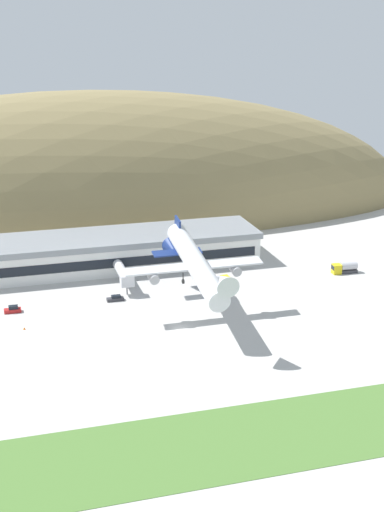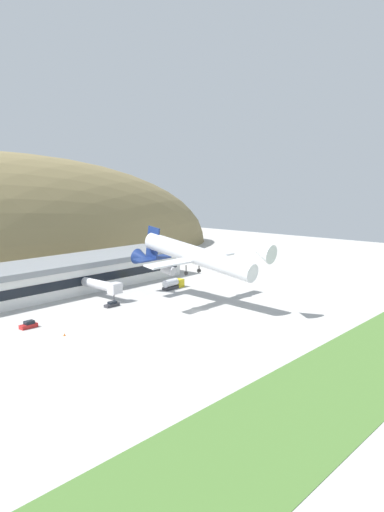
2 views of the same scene
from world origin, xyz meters
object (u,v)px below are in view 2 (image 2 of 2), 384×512
(fuel_truck, at_px, (173,284))
(cargo_airplane, at_px, (195,256))
(service_car_2, at_px, (112,304))
(terminal_building, at_px, (63,273))
(service_car_0, at_px, (29,325))
(jetway_0, at_px, (103,286))
(box_truck, at_px, (244,267))
(traffic_cone_0, at_px, (64,334))

(fuel_truck, bearing_deg, cargo_airplane, -120.19)
(fuel_truck, bearing_deg, service_car_2, -174.17)
(terminal_building, bearing_deg, service_car_0, -136.25)
(terminal_building, relative_size, fuel_truck, 10.26)
(jetway_0, distance_m, service_car_0, 30.32)
(service_car_0, xyz_separation_m, service_car_2, (25.17, 0.66, -0.11))
(box_truck, relative_size, traffic_cone_0, 12.62)
(cargo_airplane, xyz_separation_m, service_car_0, (-41.57, 14.53, -12.64))
(traffic_cone_0, bearing_deg, jetway_0, 36.65)
(cargo_airplane, relative_size, fuel_truck, 5.73)
(service_car_0, height_order, traffic_cone_0, service_car_0)
(service_car_2, bearing_deg, box_truck, 2.63)
(service_car_0, bearing_deg, fuel_truck, 3.74)
(terminal_building, xyz_separation_m, fuel_truck, (23.89, -23.51, -3.82))
(fuel_truck, height_order, box_truck, fuel_truck)
(fuel_truck, bearing_deg, service_car_0, -176.26)
(terminal_building, bearing_deg, fuel_truck, -44.53)
(service_car_0, bearing_deg, jetway_0, 17.13)
(traffic_cone_0, bearing_deg, fuel_truck, 16.10)
(fuel_truck, distance_m, box_truck, 38.31)
(service_car_2, bearing_deg, service_car_0, -178.49)
(terminal_building, distance_m, jetway_0, 18.09)
(box_truck, bearing_deg, service_car_0, -177.68)
(traffic_cone_0, bearing_deg, service_car_0, 100.56)
(terminal_building, relative_size, service_car_2, 19.89)
(cargo_airplane, distance_m, service_car_2, 25.74)
(jetway_0, xyz_separation_m, service_car_0, (-28.80, -8.88, -3.30))
(terminal_building, distance_m, fuel_truck, 33.74)
(jetway_0, height_order, service_car_0, jetway_0)
(terminal_building, relative_size, service_car_0, 21.29)
(box_truck, distance_m, traffic_cone_0, 89.48)
(service_car_2, relative_size, box_truck, 0.59)
(cargo_airplane, height_order, box_truck, cargo_airplane)
(terminal_building, height_order, service_car_2, terminal_building)
(jetway_0, distance_m, box_truck, 61.79)
(service_car_2, bearing_deg, traffic_cone_0, -153.19)
(terminal_building, xyz_separation_m, jetway_0, (0.68, -18.03, -1.34))
(jetway_0, height_order, cargo_airplane, cargo_airplane)
(traffic_cone_0, bearing_deg, box_truck, 9.44)
(service_car_0, bearing_deg, service_car_2, 1.51)
(terminal_building, bearing_deg, box_truck, -20.50)
(jetway_0, bearing_deg, terminal_building, 92.17)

